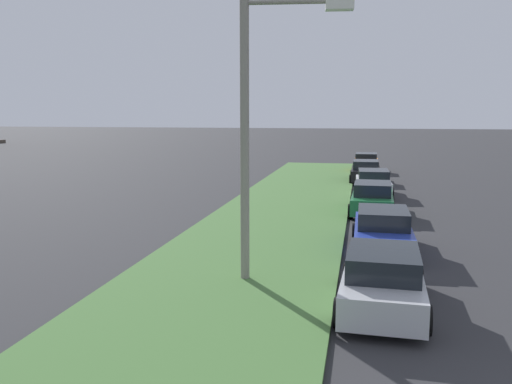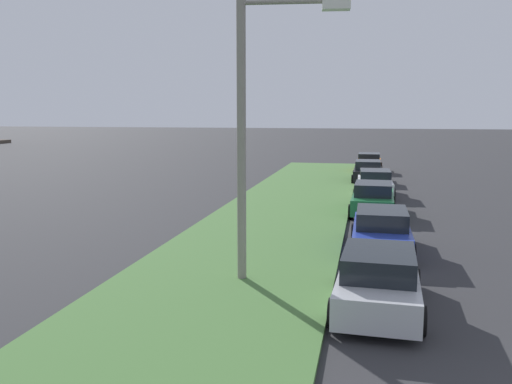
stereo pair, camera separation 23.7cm
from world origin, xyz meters
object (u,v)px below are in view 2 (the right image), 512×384
Objects in this scene: parked_car_silver at (378,280)px; parked_car_black at (368,172)px; parked_car_blue at (381,231)px; parked_car_green at (373,199)px; streetlight at (255,120)px; parked_car_orange at (369,163)px; parked_car_white at (375,183)px.

parked_car_black is at bearing 3.03° from parked_car_silver.
parked_car_black is (18.05, 0.49, 0.00)m from parked_car_blue.
parked_car_blue and parked_car_green have the same top height.
parked_car_green is 11.76m from streetlight.
streetlight is (-28.53, 3.02, 3.67)m from parked_car_orange.
parked_car_blue is (5.35, -0.18, 0.00)m from parked_car_silver.
parked_car_green is at bearing 2.47° from parked_car_silver.
parked_car_green is 1.01× the size of parked_car_black.
parked_car_black is at bearing 2.19° from parked_car_white.
parked_car_silver is at bearing -113.12° from streetlight.
parked_car_blue is at bearing -176.51° from parked_car_green.
parked_car_silver is 29.92m from parked_car_orange.
parked_car_white and parked_car_black have the same top height.
streetlight is (-22.02, 2.94, 3.67)m from parked_car_black.
parked_car_black is 6.52m from parked_car_orange.
streetlight is at bearing 172.64° from parked_car_black.
parked_car_white is at bearing -175.83° from parked_car_black.
parked_car_black is (5.82, 0.40, 0.00)m from parked_car_white.
parked_car_blue is 1.00× the size of parked_car_orange.
parked_car_black is 22.52m from streetlight.
streetlight is (-10.71, 3.21, 3.67)m from parked_car_green.
parked_car_blue and parked_car_orange have the same top height.
parked_car_black and parked_car_orange have the same top height.
parked_car_blue is 18.06m from parked_car_black.
parked_car_green is (12.09, 0.04, 0.00)m from parked_car_silver.
parked_car_white is (12.23, 0.09, 0.00)m from parked_car_blue.
streetlight is at bearing 174.83° from parked_car_orange.
parked_car_white is at bearing -177.63° from parked_car_orange.
parked_car_silver is 12.09m from parked_car_green.
parked_car_white is (17.58, -0.09, 0.00)m from parked_car_silver.
streetlight is (-16.19, 3.34, 3.67)m from parked_car_white.
parked_car_white is 1.01× the size of parked_car_orange.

